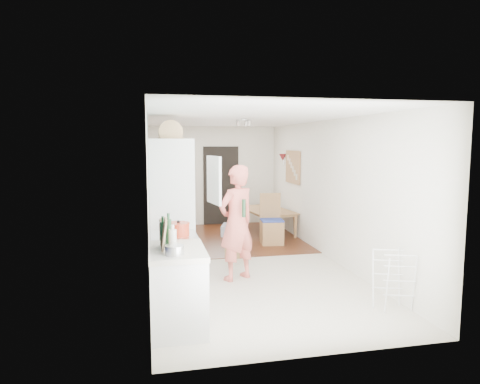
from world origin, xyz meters
name	(u,v)px	position (x,y,z in m)	size (l,w,h in m)	color
room_shell	(242,191)	(0.00, 0.00, 1.25)	(3.20, 7.00, 2.50)	silver
floor	(242,261)	(0.00, 0.00, 0.00)	(3.20, 7.00, 0.01)	beige
wood_floor_overlay	(224,238)	(0.00, 1.85, 0.01)	(3.20, 3.30, 0.01)	#562C12
sage_wall_panel	(148,163)	(-1.59, -2.00, 1.85)	(0.02, 3.00, 1.30)	slate
tile_splashback	(150,229)	(-1.59, -2.55, 1.15)	(0.02, 1.90, 0.50)	black
doorway_recess	(221,186)	(0.20, 3.48, 1.00)	(0.90, 0.04, 2.00)	black
base_cabinet	(178,291)	(-1.30, -2.55, 0.43)	(0.60, 0.90, 0.86)	silver
worktop	(177,251)	(-1.30, -2.55, 0.89)	(0.62, 0.92, 0.06)	silver
range_cooker	(174,271)	(-1.30, -1.80, 0.44)	(0.60, 0.60, 0.88)	silver
cooker_top	(173,236)	(-1.30, -1.80, 0.90)	(0.60, 0.60, 0.04)	silver
fridge_housing	(171,210)	(-1.27, -0.78, 1.07)	(0.66, 0.66, 2.15)	silver
fridge_door	(214,180)	(-0.66, -1.08, 1.55)	(0.56, 0.04, 0.70)	silver
fridge_interior	(191,179)	(-0.96, -0.78, 1.55)	(0.02, 0.52, 0.66)	white
pinboard	(293,167)	(1.58, 1.90, 1.55)	(0.03, 0.90, 0.70)	tan
pinboard_frame	(292,167)	(1.57, 1.90, 1.55)	(0.01, 0.94, 0.74)	olive
wall_sconce	(283,157)	(1.54, 2.55, 1.75)	(0.18, 0.18, 0.16)	maroon
person	(237,212)	(-0.30, -0.98, 1.04)	(0.76, 0.50, 2.08)	#DF675A
dining_table	(268,223)	(1.09, 2.17, 0.24)	(1.36, 0.76, 0.48)	olive
dining_chair	(272,219)	(0.86, 1.10, 0.52)	(0.44, 0.44, 1.04)	olive
stool	(234,246)	(-0.09, 0.33, 0.20)	(0.31, 0.31, 0.40)	olive
grey_drape	(234,230)	(-0.09, 0.35, 0.50)	(0.42, 0.42, 0.19)	slate
drying_rack	(393,280)	(1.38, -2.57, 0.38)	(0.38, 0.35, 0.75)	silver
bread_bin	(170,132)	(-1.26, -0.73, 2.25)	(0.37, 0.35, 0.20)	tan
red_casserole	(178,229)	(-1.24, -1.88, 1.00)	(0.28, 0.28, 0.17)	#BC351C
steel_pan	(174,250)	(-1.34, -2.82, 0.97)	(0.20, 0.20, 0.10)	silver
held_bottle	(244,208)	(-0.23, -1.18, 1.13)	(0.06, 0.06, 0.27)	#1B4023
bottle_a	(163,234)	(-1.45, -2.36, 1.06)	(0.06, 0.06, 0.27)	#1B4023
bottle_b	(169,232)	(-1.38, -2.34, 1.07)	(0.07, 0.07, 0.30)	#1B4023
bottle_c	(173,239)	(-1.34, -2.52, 1.03)	(0.09, 0.09, 0.21)	silver
pepper_mill_front	(168,231)	(-1.37, -2.02, 1.02)	(0.05, 0.05, 0.20)	tan
pepper_mill_back	(162,231)	(-1.45, -2.09, 1.03)	(0.06, 0.06, 0.21)	tan
chopping_boards	(164,234)	(-1.44, -2.58, 1.09)	(0.04, 0.26, 0.35)	tan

